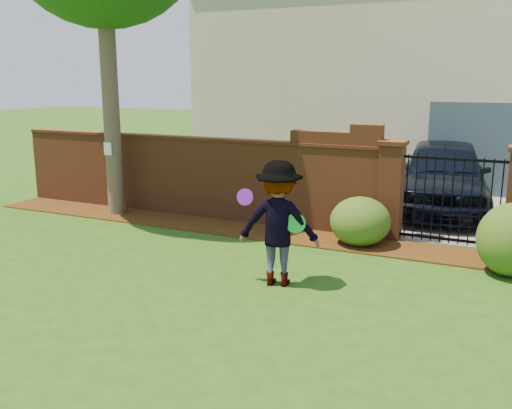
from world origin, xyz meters
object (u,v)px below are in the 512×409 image
at_px(car, 443,177).
at_px(man, 278,224).
at_px(frisbee_purple, 245,197).
at_px(frisbee_green, 296,223).

xyz_separation_m(car, man, (-1.61, -5.78, 0.10)).
relative_size(frisbee_purple, frisbee_green, 0.85).
xyz_separation_m(car, frisbee_green, (-1.32, -5.81, 0.16)).
height_order(frisbee_purple, frisbee_green, frisbee_purple).
bearing_deg(frisbee_green, frisbee_purple, -171.13).
distance_m(car, frisbee_green, 5.96).
relative_size(car, man, 2.60).
bearing_deg(man, car, -118.17).
bearing_deg(car, frisbee_purple, -116.28).
height_order(car, frisbee_purple, car).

